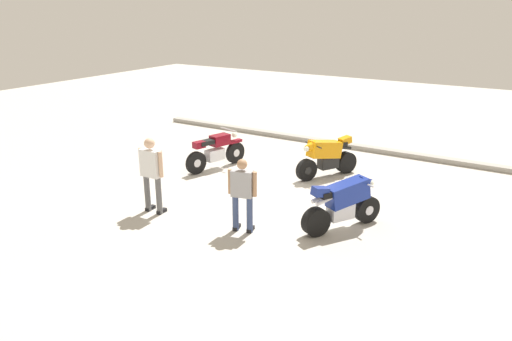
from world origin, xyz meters
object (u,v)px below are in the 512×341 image
Objects in this scene: motorcycle_blue_sportbike at (343,202)px; person_in_gray_shirt at (242,192)px; motorcycle_maroon_cruiser at (216,151)px; motorcycle_orange_sportbike at (327,156)px; person_in_white_shirt at (151,170)px.

person_in_gray_shirt reaches higher than motorcycle_blue_sportbike.
motorcycle_blue_sportbike is 2.13m from person_in_gray_shirt.
motorcycle_blue_sportbike is 5.02m from motorcycle_maroon_cruiser.
motorcycle_blue_sportbike reaches higher than motorcycle_maroon_cruiser.
motorcycle_maroon_cruiser is at bearing -43.09° from motorcycle_orange_sportbike.
motorcycle_maroon_cruiser is at bearing 97.77° from motorcycle_blue_sportbike.
motorcycle_maroon_cruiser is at bearing 30.11° from person_in_gray_shirt.
motorcycle_maroon_cruiser is 1.14× the size of motorcycle_orange_sportbike.
person_in_white_shirt reaches higher than motorcycle_blue_sportbike.
person_in_white_shirt is at bearing 0.03° from motorcycle_orange_sportbike.
person_in_white_shirt is at bearing 139.62° from motorcycle_blue_sportbike.
motorcycle_blue_sportbike is 0.99× the size of motorcycle_orange_sportbike.
motorcycle_maroon_cruiser is 3.42m from person_in_white_shirt.
motorcycle_orange_sportbike reaches higher than motorcycle_maroon_cruiser.
person_in_gray_shirt is at bearing -121.59° from motorcycle_maroon_cruiser.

